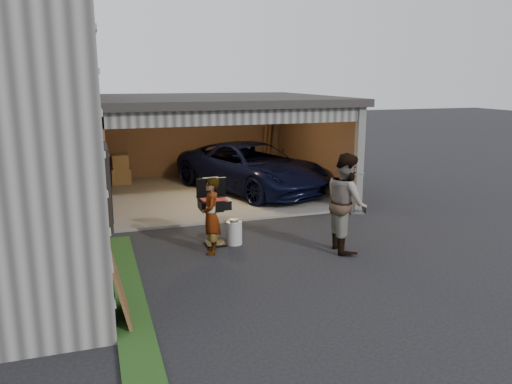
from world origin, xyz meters
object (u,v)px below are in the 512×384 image
at_px(bbq_grill, 214,206).
at_px(hand_truck, 357,206).
at_px(minivan, 251,169).
at_px(plywood_panel, 120,288).
at_px(propane_tank, 234,233).
at_px(man, 346,202).
at_px(woman, 211,216).

height_order(bbq_grill, hand_truck, bbq_grill).
xyz_separation_m(minivan, plywood_panel, (-4.30, -7.27, -0.21)).
bearing_deg(plywood_panel, hand_truck, 33.87).
bearing_deg(propane_tank, man, -26.99).
distance_m(minivan, propane_tank, 4.87).
bearing_deg(hand_truck, bbq_grill, -141.88).
bearing_deg(woman, man, 88.61).
height_order(propane_tank, hand_truck, hand_truck).
height_order(minivan, bbq_grill, minivan).
xyz_separation_m(bbq_grill, hand_truck, (4.08, 1.24, -0.62)).
distance_m(minivan, hand_truck, 3.69).
relative_size(plywood_panel, hand_truck, 0.99).
xyz_separation_m(bbq_grill, propane_tank, (0.40, -0.10, -0.58)).
height_order(minivan, plywood_panel, minivan).
bearing_deg(man, propane_tank, 71.88).
bearing_deg(woman, minivan, 166.55).
xyz_separation_m(man, hand_truck, (1.64, 2.38, -0.79)).
distance_m(bbq_grill, propane_tank, 0.71).
relative_size(minivan, plywood_panel, 4.97).
distance_m(bbq_grill, hand_truck, 4.31).
height_order(man, plywood_panel, man).
bearing_deg(hand_truck, plywood_panel, -124.95).
bearing_deg(bbq_grill, woman, -110.29).
bearing_deg(plywood_panel, minivan, 59.42).
height_order(woman, man, man).
bearing_deg(man, plywood_panel, 120.03).
distance_m(woman, hand_truck, 4.63).
bearing_deg(hand_truck, propane_tank, -138.72).
xyz_separation_m(man, bbq_grill, (-2.44, 1.14, -0.17)).
xyz_separation_m(man, plywood_panel, (-4.51, -1.75, -0.47)).
relative_size(man, hand_truck, 1.88).
bearing_deg(bbq_grill, plywood_panel, -125.72).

